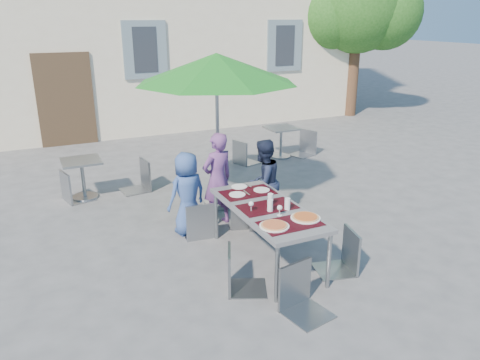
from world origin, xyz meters
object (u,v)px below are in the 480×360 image
child_0 (187,194)px  cafe_table_1 (281,138)px  dining_table (267,211)px  bg_chair_l_0 (70,168)px  chair_4 (345,227)px  chair_5 (303,261)px  bg_chair_r_0 (138,157)px  bg_chair_r_1 (306,128)px  patio_umbrella (216,70)px  chair_1 (242,197)px  child_1 (218,180)px  bg_chair_l_1 (243,138)px  chair_3 (238,245)px  chair_2 (265,191)px  chair_0 (199,198)px  cafe_table_0 (82,173)px  child_2 (263,182)px  pizza_near_right (306,217)px  pizza_near_left (274,225)px

child_0 → cafe_table_1: child_0 is taller
dining_table → bg_chair_l_0: size_ratio=1.83×
dining_table → chair_4: size_ratio=1.84×
chair_5 → bg_chair_r_0: (-0.65, 4.40, 0.03)m
dining_table → bg_chair_r_1: 5.06m
patio_umbrella → cafe_table_1: bearing=40.7°
chair_1 → chair_5: 2.19m
child_0 → chair_4: (1.37, -1.83, -0.02)m
child_1 → bg_chair_l_1: (1.66, 2.58, -0.13)m
chair_3 → bg_chair_l_1: bearing=63.7°
chair_2 → bg_chair_l_0: size_ratio=1.01×
chair_0 → bg_chair_l_1: (2.07, 2.88, -0.02)m
chair_3 → cafe_table_0: (-1.19, 3.76, -0.12)m
child_0 → child_2: (1.14, -0.14, 0.04)m
chair_5 → dining_table: bearing=80.8°
child_0 → cafe_table_1: size_ratio=1.77×
dining_table → patio_umbrella: 2.51m
dining_table → bg_chair_l_0: (-2.01, 3.23, -0.10)m
bg_chair_l_1 → bg_chair_r_0: bearing=-165.4°
pizza_near_right → child_1: (-0.36, 1.83, -0.06)m
child_0 → bg_chair_r_0: 2.07m
pizza_near_left → cafe_table_0: bearing=112.6°
child_0 → cafe_table_1: 4.21m
pizza_near_left → bg_chair_l_0: 4.18m
chair_1 → chair_4: 1.76m
pizza_near_left → bg_chair_r_1: (3.34, 4.52, -0.15)m
pizza_near_left → chair_5: size_ratio=0.34×
chair_2 → chair_3: 1.70m
pizza_near_left → chair_4: chair_4 is taller
dining_table → chair_3: bearing=-143.2°
patio_umbrella → bg_chair_r_1: 3.92m
chair_1 → chair_2: bearing=-31.3°
chair_1 → chair_5: size_ratio=0.84×
dining_table → patio_umbrella: patio_umbrella is taller
chair_1 → bg_chair_r_0: size_ratio=0.80×
child_2 → chair_5: size_ratio=1.30×
child_0 → chair_0: 0.23m
child_0 → chair_4: 2.29m
child_0 → chair_0: bearing=102.5°
bg_chair_l_1 → bg_chair_r_1: bearing=2.5°
child_0 → bg_chair_l_1: bearing=-143.3°
chair_2 → chair_5: (-0.61, -1.99, -0.01)m
patio_umbrella → chair_4: bearing=-77.5°
pizza_near_right → chair_5: size_ratio=0.35×
chair_4 → bg_chair_l_1: 4.59m
pizza_near_right → chair_2: chair_2 is taller
chair_0 → cafe_table_1: bearing=44.5°
child_1 → bg_chair_l_0: child_1 is taller
pizza_near_left → pizza_near_right: (0.44, 0.04, 0.00)m
chair_4 → patio_umbrella: bearing=102.5°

